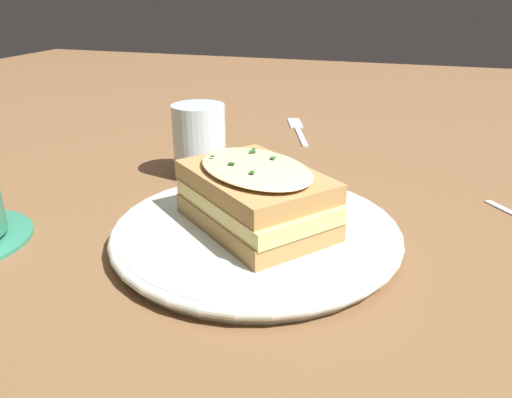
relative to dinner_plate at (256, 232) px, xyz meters
name	(u,v)px	position (x,y,z in m)	size (l,w,h in m)	color
ground_plane	(278,231)	(0.03, -0.01, -0.01)	(2.40, 2.40, 0.00)	brown
dinner_plate	(256,232)	(0.00, 0.00, 0.00)	(0.27, 0.27, 0.02)	silver
sandwich	(256,195)	(0.00, 0.00, 0.04)	(0.17, 0.17, 0.06)	#B2844C
water_glass	(199,141)	(0.15, 0.12, 0.04)	(0.07, 0.07, 0.09)	silver
fork	(297,127)	(0.41, 0.06, -0.01)	(0.17, 0.07, 0.00)	silver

